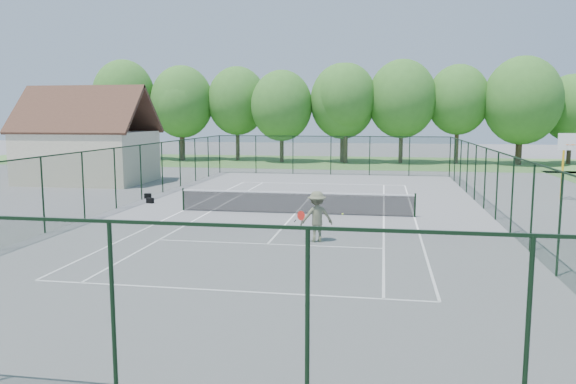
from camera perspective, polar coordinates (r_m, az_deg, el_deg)
name	(u,v)px	position (r m, az deg, el deg)	size (l,w,h in m)	color
ground	(295,214)	(26.39, 0.73, -2.22)	(140.00, 140.00, 0.00)	slate
grass_far	(342,162)	(56.01, 5.50, 3.03)	(80.00, 16.00, 0.01)	#54863D
court_lines	(295,214)	(26.39, 0.73, -2.21)	(11.05, 23.85, 0.01)	white
tennis_net	(295,202)	(26.30, 0.73, -0.99)	(11.08, 0.08, 1.10)	black
fence_enclosure	(295,181)	(26.16, 0.73, 1.15)	(18.05, 36.05, 3.02)	#1C3822
utility_building	(87,137)	(40.94, -19.73, 5.26)	(8.60, 6.27, 6.63)	beige
tree_line_far	(343,101)	(55.84, 5.58, 9.17)	(39.40, 6.40, 9.70)	#473624
basketball_goal	(567,153)	(33.96, 26.45, 3.56)	(1.20, 1.43, 3.65)	yellow
sports_bag_a	(148,196)	(32.20, -14.06, -0.39)	(0.35, 0.21, 0.28)	black
sports_bag_b	(150,201)	(30.41, -13.84, -0.85)	(0.36, 0.22, 0.28)	black
tennis_player	(317,217)	(20.45, 2.93, -2.50)	(1.82, 1.06, 1.86)	#5B5F45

